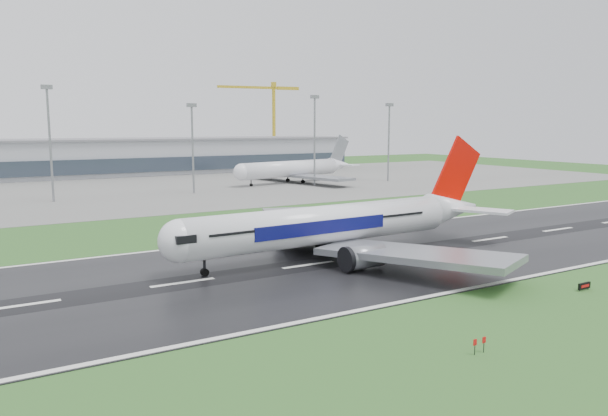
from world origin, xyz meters
TOP-DOWN VIEW (x-y plane):
  - ground at (0.00, 0.00)m, footprint 520.00×520.00m
  - runway at (0.00, 0.00)m, footprint 400.00×45.00m
  - apron at (0.00, 125.00)m, footprint 400.00×130.00m
  - terminal at (0.00, 185.00)m, footprint 240.00×36.00m
  - main_airliner at (8.69, 2.86)m, footprint 65.25×62.39m
  - parked_airliner at (61.37, 113.66)m, footprint 67.85×64.80m
  - tower_crane at (97.49, 200.00)m, footprint 44.57×8.35m
  - runway_sign at (24.30, -29.76)m, footprint 2.31×0.35m
  - floodmast_2 at (-24.32, 100.00)m, footprint 0.64×0.64m
  - floodmast_3 at (16.98, 100.00)m, footprint 0.64×0.64m
  - floodmast_4 at (61.98, 100.00)m, footprint 0.64×0.64m
  - floodmast_5 at (95.29, 100.00)m, footprint 0.64×0.64m

SIDE VIEW (x-z plane):
  - ground at x=0.00m, z-range 0.00..0.00m
  - apron at x=0.00m, z-range 0.00..0.08m
  - runway at x=0.00m, z-range 0.00..0.10m
  - runway_sign at x=24.30m, z-range 0.00..1.04m
  - terminal at x=0.00m, z-range 0.00..15.00m
  - parked_airliner at x=61.37m, z-range 0.08..17.02m
  - main_airliner at x=8.69m, z-range 0.10..18.62m
  - floodmast_3 at x=16.98m, z-range 0.00..27.07m
  - floodmast_5 at x=95.29m, z-range 0.00..28.61m
  - floodmast_4 at x=61.98m, z-range 0.00..30.77m
  - floodmast_2 at x=-24.32m, z-range 0.00..31.28m
  - tower_crane at x=97.49m, z-range 0.00..44.09m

